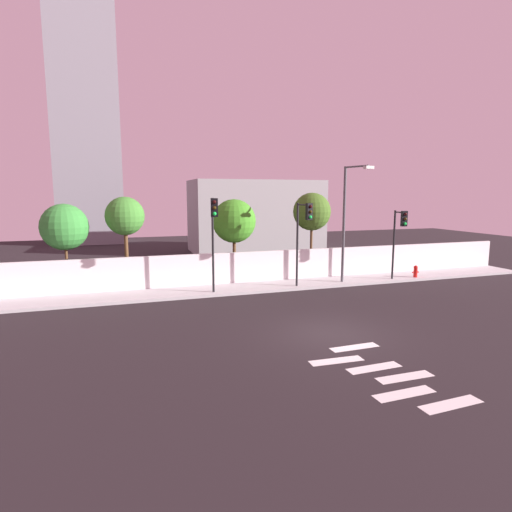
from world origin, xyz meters
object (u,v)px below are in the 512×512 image
Objects in this scene: roadside_tree_midleft at (125,217)px; roadside_tree_midright at (234,221)px; traffic_light_left at (400,230)px; traffic_light_right at (214,225)px; traffic_light_center at (304,226)px; roadside_tree_rightmost at (312,212)px; fire_hydrant at (416,271)px; roadside_tree_leftmost at (64,227)px; street_lamp_curbside at (347,215)px.

roadside_tree_midright is (6.26, -0.00, -0.38)m from roadside_tree_midleft.
traffic_light_right is at bearing -178.72° from traffic_light_left.
traffic_light_right is (-11.33, -0.25, 0.55)m from traffic_light_left.
traffic_light_center is 4.12m from roadside_tree_rightmost.
fire_hydrant is at bearing 15.45° from traffic_light_left.
fire_hydrant is 20.77m from roadside_tree_leftmost.
traffic_light_right is at bearing -27.00° from roadside_tree_leftmost.
traffic_light_left is at bearing -40.15° from roadside_tree_rightmost.
street_lamp_curbside is at bearing 179.80° from fire_hydrant.
roadside_tree_midright is (-10.97, 2.98, 3.15)m from fire_hydrant.
roadside_tree_midright reaches higher than fire_hydrant.
fire_hydrant is at bearing 3.35° from traffic_light_center.
fire_hydrant is (1.72, 0.47, -2.68)m from traffic_light_left.
roadside_tree_midleft is at bearing 138.44° from traffic_light_right.
traffic_light_left is 3.22m from fire_hydrant.
street_lamp_curbside is at bearing -74.50° from roadside_tree_rightmost.
street_lamp_curbside is 1.30× the size of roadside_tree_midleft.
traffic_light_right is 0.92× the size of roadside_tree_rightmost.
fire_hydrant is (7.97, 0.47, -3.02)m from traffic_light_center.
street_lamp_curbside reaches higher than roadside_tree_midright.
fire_hydrant is at bearing -27.15° from roadside_tree_rightmost.
roadside_tree_midright reaches higher than traffic_light_left.
roadside_tree_midleft is at bearing 180.00° from roadside_tree_rightmost.
roadside_tree_leftmost reaches higher than traffic_light_left.
roadside_tree_midleft is at bearing 159.57° from traffic_light_center.
roadside_tree_midleft reaches higher than roadside_tree_leftmost.
fire_hydrant is 17.84m from roadside_tree_midleft.
roadside_tree_midright is (9.36, 0.00, 0.12)m from roadside_tree_leftmost.
roadside_tree_rightmost is at bearing 0.00° from roadside_tree_midright.
traffic_light_left is 0.90× the size of traffic_light_center.
roadside_tree_rightmost is (-4.10, 3.46, 0.97)m from traffic_light_left.
traffic_light_right is 6.64× the size of fire_hydrant.
roadside_tree_rightmost is (-5.82, 2.98, 3.65)m from fire_hydrant.
roadside_tree_midleft is at bearing 180.00° from roadside_tree_midright.
roadside_tree_midright is (-5.97, 2.97, -0.44)m from street_lamp_curbside.
roadside_tree_midleft is at bearing 166.38° from street_lamp_curbside.
traffic_light_left is 0.62× the size of street_lamp_curbside.
traffic_light_center is at bearing 179.93° from traffic_light_left.
street_lamp_curbside is 15.63m from roadside_tree_leftmost.
roadside_tree_midright is at bearing 164.78° from fire_hydrant.
traffic_light_left is 5.45m from roadside_tree_rightmost.
roadside_tree_leftmost is (-15.33, 2.97, -0.57)m from street_lamp_curbside.
street_lamp_curbside is 6.69m from roadside_tree_midright.
traffic_light_left is 0.87× the size of roadside_tree_leftmost.
roadside_tree_leftmost is (-18.61, 3.46, 0.35)m from traffic_light_left.
roadside_tree_rightmost is at bearing 105.50° from street_lamp_curbside.
roadside_tree_midleft is (-15.51, 3.46, 0.85)m from traffic_light_left.
traffic_light_center reaches higher than traffic_light_left.
roadside_tree_leftmost is 0.93× the size of roadside_tree_midleft.
roadside_tree_midleft is (-9.26, 3.45, 0.51)m from traffic_light_center.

